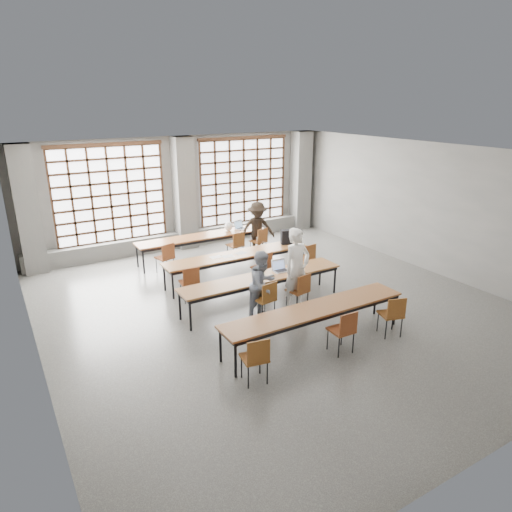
{
  "coord_description": "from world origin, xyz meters",
  "views": [
    {
      "loc": [
        -5.31,
        -8.15,
        4.58
      ],
      "look_at": [
        -0.24,
        0.4,
        1.14
      ],
      "focal_mm": 32.0,
      "sensor_mm": 36.0,
      "label": 1
    }
  ],
  "objects_px": {
    "desk_row_d": "(315,311)",
    "mouse": "(297,268)",
    "student_female": "(263,285)",
    "red_pouch": "(254,355)",
    "chair_mid_right": "(307,256)",
    "plastic_bag": "(229,226)",
    "laptop_back": "(240,227)",
    "desk_row_b": "(237,256)",
    "chair_front_left": "(266,296)",
    "chair_near_mid": "(344,328)",
    "student_male": "(297,269)",
    "desk_row_c": "(262,279)",
    "chair_back_left": "(166,255)",
    "chair_back_mid": "(237,243)",
    "chair_back_right": "(260,239)",
    "green_box": "(259,274)",
    "chair_near_left": "(256,356)",
    "desk_row_a": "(203,238)",
    "chair_mid_centre": "(263,265)",
    "chair_front_right": "(300,288)",
    "chair_mid_left": "(190,280)",
    "laptop_front": "(280,268)",
    "backpack": "(287,237)",
    "phone": "(271,276)",
    "chair_near_right": "(393,312)",
    "student_back": "(257,229)"
  },
  "relations": [
    {
      "from": "chair_near_mid",
      "to": "student_male",
      "type": "distance_m",
      "value": 2.16
    },
    {
      "from": "desk_row_b",
      "to": "chair_front_left",
      "type": "xyz_separation_m",
      "value": [
        -0.56,
        -2.33,
        -0.13
      ]
    },
    {
      "from": "chair_back_left",
      "to": "backpack",
      "type": "xyz_separation_m",
      "value": [
        3.06,
        -1.33,
        0.39
      ]
    },
    {
      "from": "chair_mid_right",
      "to": "plastic_bag",
      "type": "height_order",
      "value": "plastic_bag"
    },
    {
      "from": "desk_row_c",
      "to": "chair_back_left",
      "type": "relative_size",
      "value": 4.55
    },
    {
      "from": "desk_row_a",
      "to": "chair_mid_centre",
      "type": "distance_m",
      "value": 2.69
    },
    {
      "from": "desk_row_d",
      "to": "chair_front_right",
      "type": "bearing_deg",
      "value": 65.49
    },
    {
      "from": "chair_back_left",
      "to": "chair_mid_centre",
      "type": "height_order",
      "value": "same"
    },
    {
      "from": "desk_row_d",
      "to": "mouse",
      "type": "height_order",
      "value": "mouse"
    },
    {
      "from": "chair_near_left",
      "to": "backpack",
      "type": "distance_m",
      "value": 5.63
    },
    {
      "from": "desk_row_c",
      "to": "mouse",
      "type": "distance_m",
      "value": 0.95
    },
    {
      "from": "desk_row_d",
      "to": "chair_back_left",
      "type": "relative_size",
      "value": 4.55
    },
    {
      "from": "desk_row_c",
      "to": "plastic_bag",
      "type": "distance_m",
      "value": 3.92
    },
    {
      "from": "chair_back_right",
      "to": "chair_mid_left",
      "type": "distance_m",
      "value": 3.73
    },
    {
      "from": "desk_row_d",
      "to": "student_male",
      "type": "relative_size",
      "value": 2.11
    },
    {
      "from": "desk_row_b",
      "to": "chair_back_mid",
      "type": "distance_m",
      "value": 1.56
    },
    {
      "from": "laptop_back",
      "to": "green_box",
      "type": "distance_m",
      "value": 4.05
    },
    {
      "from": "chair_back_mid",
      "to": "phone",
      "type": "height_order",
      "value": "chair_back_mid"
    },
    {
      "from": "chair_near_right",
      "to": "desk_row_b",
      "type": "bearing_deg",
      "value": 105.87
    },
    {
      "from": "desk_row_b",
      "to": "chair_near_left",
      "type": "height_order",
      "value": "chair_near_left"
    },
    {
      "from": "chair_near_mid",
      "to": "student_back",
      "type": "height_order",
      "value": "student_back"
    },
    {
      "from": "green_box",
      "to": "desk_row_c",
      "type": "bearing_deg",
      "value": -57.99
    },
    {
      "from": "chair_near_left",
      "to": "plastic_bag",
      "type": "xyz_separation_m",
      "value": [
        2.79,
        6.35,
        0.34
      ]
    },
    {
      "from": "green_box",
      "to": "chair_back_left",
      "type": "bearing_deg",
      "value": 110.87
    },
    {
      "from": "chair_back_mid",
      "to": "chair_back_right",
      "type": "height_order",
      "value": "same"
    },
    {
      "from": "laptop_back",
      "to": "mouse",
      "type": "xyz_separation_m",
      "value": [
        -0.57,
        -3.84,
        -0.04
      ]
    },
    {
      "from": "phone",
      "to": "backpack",
      "type": "bearing_deg",
      "value": 47.63
    },
    {
      "from": "chair_back_left",
      "to": "chair_near_left",
      "type": "bearing_deg",
      "value": -95.13
    },
    {
      "from": "desk_row_a",
      "to": "chair_near_left",
      "type": "height_order",
      "value": "chair_near_left"
    },
    {
      "from": "desk_row_a",
      "to": "desk_row_c",
      "type": "distance_m",
      "value": 3.72
    },
    {
      "from": "student_female",
      "to": "backpack",
      "type": "distance_m",
      "value": 3.13
    },
    {
      "from": "desk_row_b",
      "to": "chair_back_right",
      "type": "bearing_deg",
      "value": 42.08
    },
    {
      "from": "desk_row_a",
      "to": "red_pouch",
      "type": "distance_m",
      "value": 6.5
    },
    {
      "from": "student_female",
      "to": "backpack",
      "type": "height_order",
      "value": "student_female"
    },
    {
      "from": "student_female",
      "to": "red_pouch",
      "type": "xyz_separation_m",
      "value": [
        -1.39,
        -2.01,
        -0.27
      ]
    },
    {
      "from": "plastic_bag",
      "to": "chair_near_right",
      "type": "bearing_deg",
      "value": -86.38
    },
    {
      "from": "laptop_front",
      "to": "mouse",
      "type": "relative_size",
      "value": 3.8
    },
    {
      "from": "chair_mid_left",
      "to": "green_box",
      "type": "bearing_deg",
      "value": -37.57
    },
    {
      "from": "chair_front_right",
      "to": "plastic_bag",
      "type": "bearing_deg",
      "value": 83.88
    },
    {
      "from": "desk_row_c",
      "to": "chair_near_left",
      "type": "xyz_separation_m",
      "value": [
        -1.7,
        -2.58,
        -0.13
      ]
    },
    {
      "from": "chair_back_left",
      "to": "mouse",
      "type": "distance_m",
      "value": 3.78
    },
    {
      "from": "desk_row_c",
      "to": "student_female",
      "type": "bearing_deg",
      "value": -120.96
    },
    {
      "from": "chair_back_left",
      "to": "red_pouch",
      "type": "xyz_separation_m",
      "value": [
        -0.5,
        -5.59,
        -0.04
      ]
    },
    {
      "from": "chair_back_left",
      "to": "student_male",
      "type": "bearing_deg",
      "value": -63.4
    },
    {
      "from": "chair_mid_right",
      "to": "plastic_bag",
      "type": "relative_size",
      "value": 3.08
    },
    {
      "from": "desk_row_c",
      "to": "student_male",
      "type": "relative_size",
      "value": 2.11
    },
    {
      "from": "laptop_back",
      "to": "mouse",
      "type": "bearing_deg",
      "value": -98.37
    },
    {
      "from": "student_female",
      "to": "chair_mid_left",
      "type": "bearing_deg",
      "value": 104.18
    },
    {
      "from": "desk_row_c",
      "to": "red_pouch",
      "type": "relative_size",
      "value": 20.0
    },
    {
      "from": "desk_row_a",
      "to": "chair_mid_left",
      "type": "relative_size",
      "value": 4.55
    }
  ]
}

